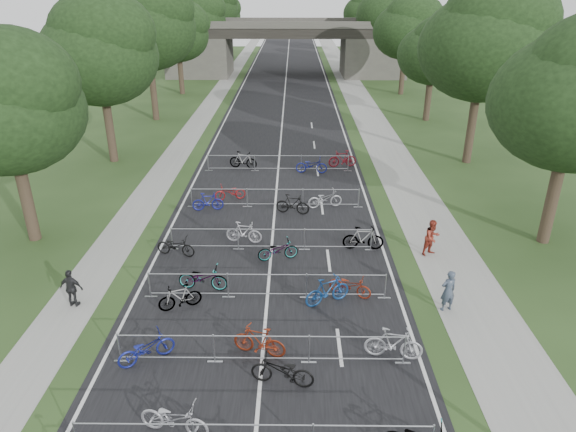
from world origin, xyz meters
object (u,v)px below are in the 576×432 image
Objects in this scene: pedestrian_a at (448,291)px; pedestrian_b at (432,238)px; pedestrian_c at (72,288)px; overpass_bridge at (286,48)px.

pedestrian_b is (0.48, 4.38, 0.01)m from pedestrian_a.
pedestrian_c is (-14.17, 0.11, -0.07)m from pedestrian_a.
pedestrian_a is 1.08× the size of pedestrian_c.
pedestrian_c is at bearing 166.01° from pedestrian_b.
pedestrian_a is at bearing -82.92° from overpass_bridge.
overpass_bridge reaches higher than pedestrian_b.
overpass_bridge is at bearing -89.33° from pedestrian_c.
pedestrian_c is at bearing -97.68° from overpass_bridge.
pedestrian_b is at bearing -81.78° from overpass_bridge.
pedestrian_b is at bearing -155.42° from pedestrian_c.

